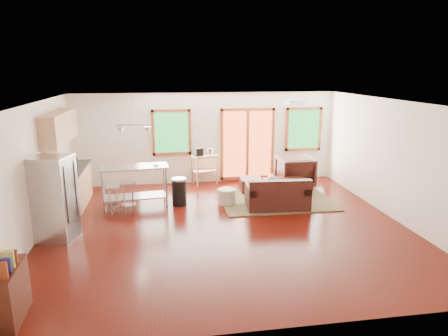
{
  "coord_description": "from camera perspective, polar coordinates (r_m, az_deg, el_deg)",
  "views": [
    {
      "loc": [
        -1.29,
        -7.8,
        3.24
      ],
      "look_at": [
        0.0,
        0.3,
        1.2
      ],
      "focal_mm": 32.0,
      "sensor_mm": 36.0,
      "label": 1
    }
  ],
  "objects": [
    {
      "name": "floor",
      "position": [
        8.55,
        0.32,
        -8.38
      ],
      "size": [
        7.5,
        7.0,
        0.02
      ],
      "primitive_type": "cube",
      "color": "#330703",
      "rests_on": "ground"
    },
    {
      "name": "ceiling",
      "position": [
        7.93,
        0.35,
        9.41
      ],
      "size": [
        7.5,
        7.0,
        0.02
      ],
      "primitive_type": "cube",
      "color": "white",
      "rests_on": "ground"
    },
    {
      "name": "back_wall",
      "position": [
        11.55,
        -2.51,
        4.28
      ],
      "size": [
        7.5,
        0.02,
        2.6
      ],
      "primitive_type": "cube",
      "color": "white",
      "rests_on": "ground"
    },
    {
      "name": "left_wall",
      "position": [
        8.41,
        -25.85,
        -0.8
      ],
      "size": [
        0.02,
        7.0,
        2.6
      ],
      "primitive_type": "cube",
      "color": "white",
      "rests_on": "ground"
    },
    {
      "name": "right_wall",
      "position": [
        9.49,
        23.34,
        1.02
      ],
      "size": [
        0.02,
        7.0,
        2.6
      ],
      "primitive_type": "cube",
      "color": "white",
      "rests_on": "ground"
    },
    {
      "name": "front_wall",
      "position": [
        4.88,
        7.16,
        -9.56
      ],
      "size": [
        7.5,
        0.02,
        2.6
      ],
      "primitive_type": "cube",
      "color": "white",
      "rests_on": "ground"
    },
    {
      "name": "window_left",
      "position": [
        11.4,
        -7.52,
        5.06
      ],
      "size": [
        1.1,
        0.05,
        1.3
      ],
      "color": "#1A5623",
      "rests_on": "back_wall"
    },
    {
      "name": "french_doors",
      "position": [
        11.73,
        3.37,
        3.43
      ],
      "size": [
        1.6,
        0.05,
        2.1
      ],
      "color": "#B1431F",
      "rests_on": "back_wall"
    },
    {
      "name": "window_right",
      "position": [
        12.14,
        11.29,
        5.45
      ],
      "size": [
        1.1,
        0.05,
        1.3
      ],
      "color": "#1A5623",
      "rests_on": "back_wall"
    },
    {
      "name": "rug",
      "position": [
        10.26,
        7.32,
        -4.48
      ],
      "size": [
        2.75,
        2.12,
        0.03
      ],
      "primitive_type": "cube",
      "rotation": [
        0.0,
        0.0,
        -0.0
      ],
      "color": "#3D5437",
      "rests_on": "floor"
    },
    {
      "name": "loveseat",
      "position": [
        9.57,
        7.64,
        -4.02
      ],
      "size": [
        1.51,
        0.93,
        0.77
      ],
      "rotation": [
        0.0,
        0.0,
        -0.07
      ],
      "color": "black",
      "rests_on": "floor"
    },
    {
      "name": "coffee_table",
      "position": [
        10.63,
        8.76,
        -1.84
      ],
      "size": [
        1.22,
        0.92,
        0.43
      ],
      "rotation": [
        0.0,
        0.0,
        0.27
      ],
      "color": "#33130B",
      "rests_on": "floor"
    },
    {
      "name": "armchair",
      "position": [
        11.35,
        10.1,
        -0.34
      ],
      "size": [
        0.94,
        0.88,
        0.95
      ],
      "primitive_type": "imported",
      "rotation": [
        0.0,
        0.0,
        3.15
      ],
      "color": "black",
      "rests_on": "floor"
    },
    {
      "name": "ottoman",
      "position": [
        10.83,
        3.87,
        -2.42
      ],
      "size": [
        0.6,
        0.6,
        0.38
      ],
      "primitive_type": "cube",
      "rotation": [
        0.0,
        0.0,
        -0.04
      ],
      "color": "black",
      "rests_on": "floor"
    },
    {
      "name": "pouf",
      "position": [
        9.83,
        0.41,
        -4.1
      ],
      "size": [
        0.54,
        0.54,
        0.38
      ],
      "primitive_type": "cylinder",
      "rotation": [
        0.0,
        0.0,
        0.26
      ],
      "color": "beige",
      "rests_on": "floor"
    },
    {
      "name": "vase",
      "position": [
        10.51,
        6.86,
        -1.09
      ],
      "size": [
        0.26,
        0.27,
        0.35
      ],
      "rotation": [
        0.0,
        0.0,
        0.36
      ],
      "color": "silver",
      "rests_on": "coffee_table"
    },
    {
      "name": "book",
      "position": [
        10.47,
        9.75,
        -1.17
      ],
      "size": [
        0.21,
        0.06,
        0.28
      ],
      "primitive_type": "imported",
      "rotation": [
        0.0,
        0.0,
        0.17
      ],
      "color": "maroon",
      "rests_on": "coffee_table"
    },
    {
      "name": "cabinets",
      "position": [
        10.02,
        -21.44,
        -0.36
      ],
      "size": [
        0.64,
        2.24,
        2.3
      ],
      "color": "tan",
      "rests_on": "floor"
    },
    {
      "name": "refrigerator",
      "position": [
        8.31,
        -22.96,
        -4.02
      ],
      "size": [
        0.8,
        0.79,
        1.66
      ],
      "rotation": [
        0.0,
        0.0,
        -0.24
      ],
      "color": "#B7BABC",
      "rests_on": "floor"
    },
    {
      "name": "island",
      "position": [
        9.71,
        -12.69,
        -1.57
      ],
      "size": [
        1.65,
        0.79,
        1.01
      ],
      "rotation": [
        0.0,
        0.0,
        0.1
      ],
      "color": "#B7BABC",
      "rests_on": "floor"
    },
    {
      "name": "cup",
      "position": [
        9.56,
        -9.66,
        0.26
      ],
      "size": [
        0.13,
        0.11,
        0.11
      ],
      "primitive_type": "imported",
      "rotation": [
        0.0,
        0.0,
        0.23
      ],
      "color": "white",
      "rests_on": "island"
    },
    {
      "name": "bar_stool_a",
      "position": [
        9.47,
        -15.58,
        -3.51
      ],
      "size": [
        0.39,
        0.39,
        0.65
      ],
      "rotation": [
        0.0,
        0.0,
        0.35
      ],
      "color": "#B7BABC",
      "rests_on": "floor"
    },
    {
      "name": "bar_stool_b",
      "position": [
        9.32,
        -13.56,
        -3.11
      ],
      "size": [
        0.4,
        0.4,
        0.76
      ],
      "rotation": [
        0.0,
        0.0,
        0.12
      ],
      "color": "#B7BABC",
      "rests_on": "floor"
    },
    {
      "name": "trash_can",
      "position": [
        9.8,
        -6.41,
        -3.35
      ],
      "size": [
        0.38,
        0.38,
        0.67
      ],
      "rotation": [
        0.0,
        0.0,
        -0.04
      ],
      "color": "black",
      "rests_on": "floor"
    },
    {
      "name": "kitchen_cart",
      "position": [
        11.42,
        -2.92,
        1.26
      ],
      "size": [
        0.81,
        0.64,
        1.07
      ],
      "rotation": [
        0.0,
        0.0,
        0.31
      ],
      "color": "tan",
      "rests_on": "floor"
    },
    {
      "name": "bookshelf",
      "position": [
        6.16,
        -28.46,
        -15.48
      ],
      "size": [
        0.36,
        0.85,
        0.98
      ],
      "rotation": [
        0.0,
        0.0,
        0.05
      ],
      "color": "#33130B",
      "rests_on": "floor"
    },
    {
      "name": "ceiling_flush",
      "position": [
        8.91,
        10.03,
        9.19
      ],
      "size": [
        0.35,
        0.35,
        0.12
      ],
      "primitive_type": "cube",
      "color": "white",
      "rests_on": "ceiling"
    },
    {
      "name": "pendant_light",
      "position": [
        9.42,
        -12.73,
        5.43
      ],
      "size": [
        0.8,
        0.18,
        0.79
      ],
      "color": "gray",
      "rests_on": "ceiling"
    }
  ]
}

